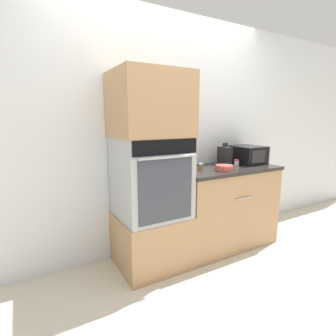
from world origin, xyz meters
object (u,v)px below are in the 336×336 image
object	(u,v)px
wall_oven	(151,177)
knife_block	(225,156)
condiment_jar_near	(201,167)
condiment_jar_mid	(237,163)
microwave	(247,155)
bowl	(224,168)

from	to	relation	value
wall_oven	knife_block	world-z (taller)	wall_oven
condiment_jar_near	condiment_jar_mid	bearing A→B (deg)	-1.83
microwave	condiment_jar_near	distance (m)	0.72
wall_oven	condiment_jar_near	distance (m)	0.58
condiment_jar_mid	microwave	bearing A→B (deg)	17.32
bowl	condiment_jar_near	bearing A→B (deg)	137.41
knife_block	microwave	bearing A→B (deg)	-8.66
bowl	condiment_jar_mid	bearing A→B (deg)	25.29
wall_oven	condiment_jar_mid	world-z (taller)	wall_oven
wall_oven	bowl	distance (m)	0.77
knife_block	condiment_jar_near	distance (m)	0.43
microwave	condiment_jar_near	world-z (taller)	microwave
wall_oven	condiment_jar_near	bearing A→B (deg)	0.08
wall_oven	condiment_jar_mid	distance (m)	1.06
wall_oven	knife_block	bearing A→B (deg)	5.96
condiment_jar_near	condiment_jar_mid	xyz separation A→B (m)	(0.48, -0.02, 0.00)
microwave	wall_oven	bearing A→B (deg)	-177.47
microwave	bowl	size ratio (longest dim) A/B	2.16
wall_oven	microwave	size ratio (longest dim) A/B	1.93
wall_oven	microwave	distance (m)	1.30
knife_block	bowl	xyz separation A→B (m)	(-0.24, -0.26, -0.08)
microwave	bowl	distance (m)	0.59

